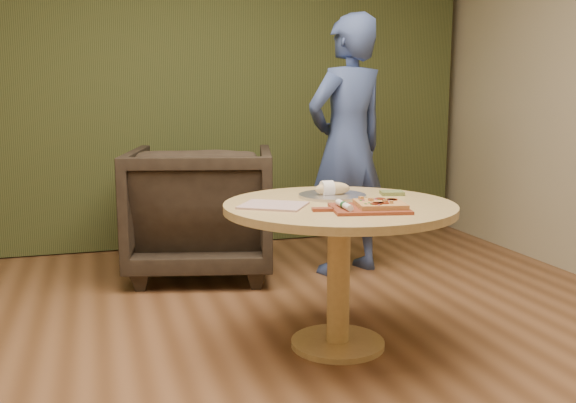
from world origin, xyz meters
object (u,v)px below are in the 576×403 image
Objects in this scene: flatbread_pizza at (380,204)px; cutlery_roll at (344,205)px; pedestal_table at (339,231)px; pizza_paddle at (367,209)px; serving_tray at (332,196)px; bread_roll at (331,189)px; armchair at (202,204)px; person_standing at (348,146)px.

cutlery_roll is (-0.18, 0.01, 0.00)m from flatbread_pizza.
pizza_paddle reaches higher than pedestal_table.
bread_roll is (-0.01, 0.00, 0.04)m from serving_tray.
armchair is at bearing 109.00° from serving_tray.
pizza_paddle is (0.05, -0.22, 0.15)m from pedestal_table.
flatbread_pizza reaches higher than cutlery_roll.
person_standing is (1.01, -0.27, 0.41)m from armchair.
cutlery_roll reaches higher than pedestal_table.
bread_roll is 0.11× the size of person_standing.
armchair is (-0.56, 1.79, -0.27)m from flatbread_pizza.
flatbread_pizza reaches higher than serving_tray.
armchair is at bearing 108.67° from bread_roll.
flatbread_pizza is 0.14× the size of person_standing.
flatbread_pizza is at bearing -62.03° from pedestal_table.
person_standing is (0.45, 1.51, 0.14)m from flatbread_pizza.
person_standing is at bearing 82.41° from pizza_paddle.
serving_tray is at bearing 0.00° from bread_roll.
serving_tray is 0.04m from bread_roll.
pizza_paddle is at bearing -76.67° from pedestal_table.
pedestal_table is at bearing 114.50° from pizza_paddle.
flatbread_pizza is 0.25× the size of armchair.
pedestal_table is 1.63m from armchair.
bread_roll is at bearing 180.00° from serving_tray.
pedestal_table is 0.28m from cutlery_roll.
serving_tray is at bearing 80.01° from pedestal_table.
flatbread_pizza is 0.42m from bread_roll.
bread_roll is 0.19× the size of armchair.
serving_tray is at bearing 79.27° from cutlery_roll.
bread_roll reaches higher than cutlery_roll.
bread_roll reaches higher than pedestal_table.
flatbread_pizza is 0.73× the size of serving_tray.
armchair reaches higher than serving_tray.
cutlery_roll is (-0.06, -0.22, 0.17)m from pedestal_table.
pizza_paddle is 0.26× the size of person_standing.
serving_tray is at bearing 103.82° from pizza_paddle.
bread_roll is at bearing 80.46° from cutlery_roll.
flatbread_pizza is at bearing -78.30° from serving_tray.
person_standing is at bearing 178.59° from armchair.
bread_roll is at bearing 82.66° from pedestal_table.
bread_roll is at bearing 122.35° from armchair.
pizza_paddle is 2.43× the size of bread_roll.
bread_roll is (0.02, 0.19, 0.18)m from pedestal_table.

